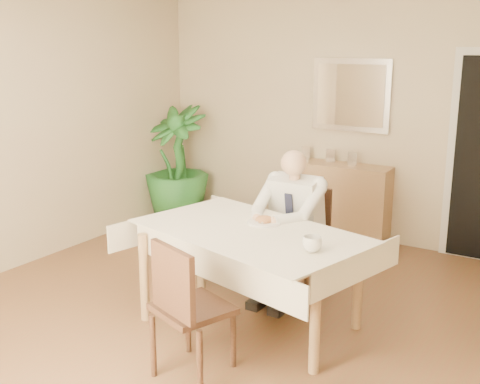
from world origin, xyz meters
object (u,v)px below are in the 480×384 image
Objects in this scene: seated_man at (287,219)px; sideboard at (341,202)px; chair_far at (302,232)px; coffee_mug at (312,244)px; dining_table at (250,241)px; chair_near at (185,303)px; potted_palm at (176,163)px.

seated_man is 1.69m from sideboard.
coffee_mug is at bearing -67.81° from chair_far.
dining_table is 1.57× the size of seated_man.
chair_near is 0.92m from coffee_mug.
dining_table is 2.27m from sideboard.
chair_near is (0.05, -1.73, 0.03)m from chair_far.
chair_far reaches higher than sideboard.
dining_table is at bearing -86.88° from sideboard.
chair_near reaches higher than dining_table.
chair_far is 0.70× the size of seated_man.
seated_man is 1.20× the size of sideboard.
potted_palm is (-1.99, -0.31, 0.27)m from sideboard.
chair_far is 6.68× the size of coffee_mug.
potted_palm reaches higher than chair_far.
potted_palm reaches higher than coffee_mug.
chair_near is 1.46m from seated_man.
coffee_mug is 3.50m from potted_palm.
seated_man reaches higher than sideboard.
potted_palm is (-2.25, 2.79, 0.16)m from chair_near.
sideboard is at bearing 91.94° from chair_far.
chair_far is 1.74m from chair_near.
seated_man is 9.48× the size of coffee_mug.
chair_near reaches higher than chair_far.
potted_palm reaches higher than dining_table.
chair_near reaches higher than sideboard.
sideboard is (-0.27, 3.10, -0.10)m from chair_near.
chair_near is 0.67× the size of potted_palm.
coffee_mug is (0.59, -0.17, 0.14)m from dining_table.
chair_near is (0.05, -0.86, -0.15)m from dining_table.
seated_man is at bearing -31.32° from potted_palm.
sideboard is 2.03m from potted_palm.
seated_man reaches higher than dining_table.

